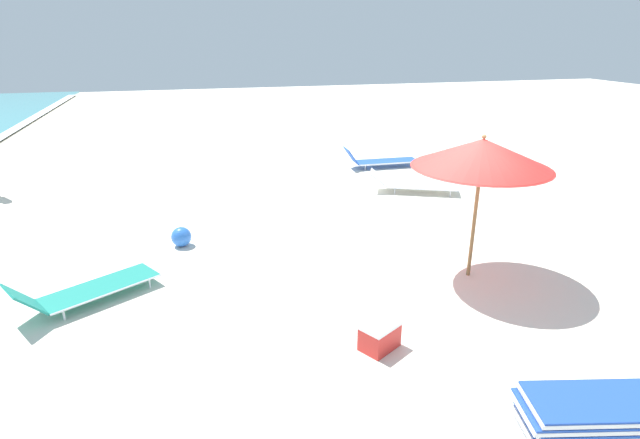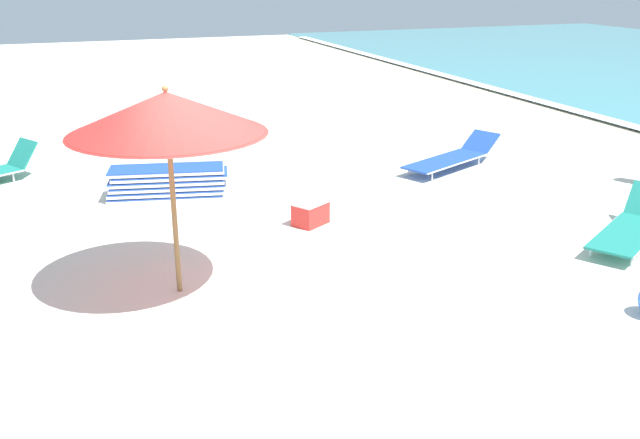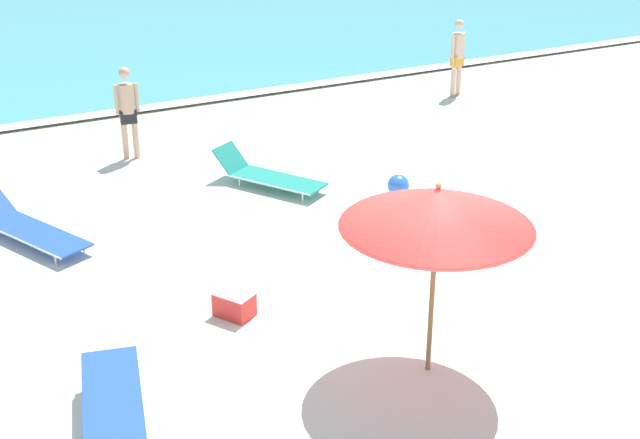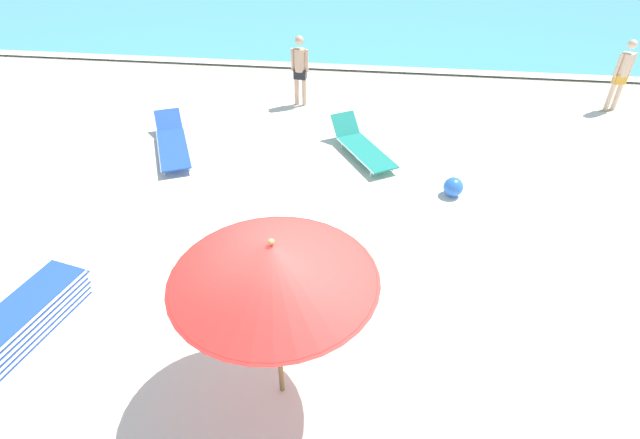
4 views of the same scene
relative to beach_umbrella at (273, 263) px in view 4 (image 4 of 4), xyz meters
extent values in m
cube|color=silver|center=(0.32, 0.79, -2.15)|extent=(60.00, 60.00, 0.16)
cube|color=#B8AE96|center=(0.32, 10.09, -2.07)|extent=(57.00, 2.20, 0.00)
cube|color=#B8AE96|center=(-6.39, 6.71, -2.07)|extent=(2.86, 1.55, 0.00)
cube|color=#B8AE96|center=(3.56, 7.62, -2.07)|extent=(2.37, 1.72, 0.00)
cube|color=white|center=(0.32, 11.29, -2.01)|extent=(56.00, 0.44, 0.01)
cylinder|color=olive|center=(0.00, 0.00, -1.03)|extent=(0.06, 0.06, 2.08)
cone|color=red|center=(0.00, 0.00, 0.01)|extent=(2.15, 2.15, 0.45)
cylinder|color=#A4221E|center=(0.00, 0.00, -0.21)|extent=(2.09, 2.09, 0.01)
sphere|color=olive|center=(0.00, 0.00, 0.26)|extent=(0.07, 0.07, 0.07)
cube|color=blue|center=(-3.60, 0.44, -2.01)|extent=(0.99, 1.89, 0.03)
cube|color=silver|center=(-3.60, 0.44, -2.04)|extent=(1.01, 1.93, 0.04)
cube|color=blue|center=(-3.59, 0.46, -1.93)|extent=(0.99, 1.89, 0.03)
cube|color=silver|center=(-3.59, 0.46, -1.96)|extent=(1.01, 1.93, 0.04)
cube|color=blue|center=(-3.59, 0.49, -1.84)|extent=(0.99, 1.89, 0.03)
cube|color=silver|center=(-3.59, 0.49, -1.87)|extent=(1.01, 1.93, 0.04)
cube|color=blue|center=(-3.59, 0.47, -1.76)|extent=(0.99, 1.89, 0.03)
cube|color=silver|center=(-3.59, 0.47, -1.79)|extent=(1.01, 1.93, 0.04)
cube|color=blue|center=(-3.58, 0.53, -1.67)|extent=(0.99, 1.89, 0.03)
cube|color=silver|center=(-3.58, 0.53, -1.70)|extent=(1.01, 1.93, 0.04)
cube|color=blue|center=(-3.59, 0.47, -1.59)|extent=(0.99, 1.89, 0.03)
cube|color=silver|center=(-3.59, 0.47, -1.62)|extent=(1.01, 1.93, 0.04)
cube|color=#1E8475|center=(0.75, 5.83, -1.89)|extent=(1.39, 1.75, 0.03)
cylinder|color=silver|center=(0.49, 5.67, -1.89)|extent=(0.91, 1.45, 0.03)
cylinder|color=silver|center=(1.00, 5.99, -1.89)|extent=(0.91, 1.45, 0.03)
cube|color=#1E8475|center=(0.21, 6.70, -1.69)|extent=(0.70, 0.63, 0.43)
cylinder|color=silver|center=(0.87, 5.14, -1.99)|extent=(0.03, 0.03, 0.16)
cylinder|color=silver|center=(1.31, 5.40, -1.99)|extent=(0.03, 0.03, 0.16)
cylinder|color=silver|center=(0.19, 6.25, -1.99)|extent=(0.03, 0.03, 0.16)
cylinder|color=silver|center=(0.62, 6.52, -1.99)|extent=(0.03, 0.03, 0.16)
cube|color=blue|center=(-3.40, 5.48, -1.89)|extent=(1.33, 1.96, 0.03)
cylinder|color=silver|center=(-3.67, 5.35, -1.89)|extent=(0.82, 1.73, 0.03)
cylinder|color=silver|center=(-3.13, 5.60, -1.89)|extent=(0.82, 1.73, 0.03)
cube|color=blue|center=(-3.89, 6.54, -1.74)|extent=(0.72, 0.67, 0.34)
cylinder|color=silver|center=(-3.32, 4.70, -1.99)|extent=(0.03, 0.03, 0.16)
cylinder|color=silver|center=(-2.86, 4.91, -1.99)|extent=(0.03, 0.03, 0.16)
cylinder|color=silver|center=(-3.94, 6.04, -1.99)|extent=(0.03, 0.03, 0.16)
cylinder|color=silver|center=(-3.47, 6.25, -1.99)|extent=(0.03, 0.03, 0.16)
cylinder|color=tan|center=(-1.19, 8.52, -1.62)|extent=(0.11, 0.11, 0.90)
cylinder|color=tan|center=(-0.99, 8.49, -1.62)|extent=(0.11, 0.11, 0.90)
cube|color=black|center=(-1.09, 8.50, -1.25)|extent=(0.32, 0.22, 0.24)
cylinder|color=tan|center=(-1.09, 8.50, -0.89)|extent=(0.27, 0.27, 0.55)
cylinder|color=tan|center=(-1.27, 8.53, -0.90)|extent=(0.08, 0.08, 0.55)
cylinder|color=tan|center=(-0.91, 8.48, -0.90)|extent=(0.08, 0.08, 0.55)
sphere|color=tan|center=(-1.09, 8.50, -0.41)|extent=(0.21, 0.21, 0.21)
cylinder|color=beige|center=(6.69, 9.12, -1.62)|extent=(0.11, 0.11, 0.90)
cylinder|color=beige|center=(6.88, 9.18, -1.62)|extent=(0.11, 0.11, 0.90)
cube|color=gold|center=(6.79, 9.15, -1.25)|extent=(0.34, 0.26, 0.24)
cylinder|color=beige|center=(6.79, 9.15, -0.89)|extent=(0.27, 0.27, 0.55)
cylinder|color=beige|center=(6.61, 9.10, -0.90)|extent=(0.08, 0.08, 0.55)
cylinder|color=beige|center=(6.96, 9.21, -0.90)|extent=(0.08, 0.08, 0.55)
sphere|color=beige|center=(6.79, 9.15, -0.41)|extent=(0.21, 0.21, 0.21)
sphere|color=blue|center=(2.45, 4.64, -1.88)|extent=(0.38, 0.38, 0.38)
cube|color=red|center=(-1.56, 2.18, -1.91)|extent=(0.54, 0.59, 0.32)
cube|color=white|center=(-1.56, 2.18, -1.72)|extent=(0.56, 0.61, 0.05)
camera|label=1|loc=(-6.62, 4.29, 1.76)|focal=28.00mm
camera|label=2|loc=(7.56, -1.14, 1.49)|focal=40.00mm
camera|label=3|loc=(-5.14, -7.26, 3.87)|focal=50.00mm
camera|label=4|loc=(0.91, -3.60, 3.25)|focal=28.00mm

